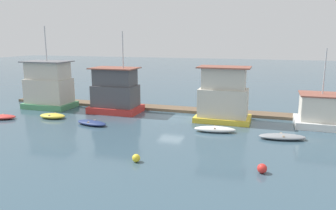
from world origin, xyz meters
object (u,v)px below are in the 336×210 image
Objects in this scene: houseboat_white at (328,112)px; dinghy_navy at (92,123)px; houseboat_red at (115,92)px; mooring_post_far_left at (201,108)px; dinghy_white at (215,129)px; dinghy_yellow at (53,116)px; buoy_red at (262,168)px; dinghy_red at (1,117)px; houseboat_green at (49,86)px; houseboat_yellow at (223,97)px; buoy_yellow at (136,158)px; mooring_post_far_right at (328,117)px; dinghy_grey at (282,137)px.

dinghy_navy is at bearing -164.15° from houseboat_white.
houseboat_red reaches higher than mooring_post_far_left.
houseboat_red is at bearing 158.83° from dinghy_white.
buoy_red is (20.89, -7.95, 0.04)m from dinghy_yellow.
houseboat_red is 2.67× the size of dinghy_red.
mooring_post_far_left is (18.90, 7.98, 0.49)m from dinghy_red.
houseboat_green is 1.07× the size of houseboat_red.
dinghy_yellow is 5.31m from dinghy_navy.
buoy_yellow is (-3.87, -12.67, -2.12)m from houseboat_yellow.
houseboat_green is 17.86m from mooring_post_far_left.
houseboat_white is 13.95m from buoy_red.
dinghy_red is 5.14m from dinghy_yellow.
dinghy_yellow is 27.23m from mooring_post_far_right.
dinghy_red is at bearing 159.23° from buoy_yellow.
dinghy_yellow is at bearing -179.91° from dinghy_white.
houseboat_white is at bearing 45.06° from buoy_yellow.
houseboat_yellow is at bearing 73.03° from buoy_yellow.
dinghy_navy is 2.44× the size of mooring_post_far_left.
mooring_post_far_left is (8.92, 7.25, 0.50)m from dinghy_navy.
houseboat_green is 6.75m from dinghy_red.
houseboat_green reaches higher than dinghy_yellow.
houseboat_yellow reaches higher than buoy_yellow.
mooring_post_far_right is (21.64, 1.53, -1.55)m from houseboat_red.
buoy_yellow is (-8.00, -0.61, -0.03)m from buoy_red.
dinghy_yellow is 16.67m from dinghy_white.
houseboat_yellow is 10.13m from mooring_post_far_right.
buoy_yellow is (-3.78, -8.59, 0.02)m from dinghy_white.
houseboat_yellow reaches higher than mooring_post_far_right.
mooring_post_far_right reaches higher than dinghy_yellow.
houseboat_white is 2.55× the size of dinghy_yellow.
houseboat_yellow reaches higher than dinghy_yellow.
dinghy_yellow is at bearing -136.81° from houseboat_red.
buoy_yellow is (-13.40, -13.42, -1.15)m from houseboat_white.
houseboat_green is 17.32× the size of buoy_yellow.
dinghy_red is 0.84× the size of dinghy_grey.
dinghy_red is 10.00m from dinghy_navy.
buoy_yellow is at bearing -33.62° from dinghy_yellow.
buoy_yellow reaches higher than dinghy_grey.
houseboat_red is 6.99m from dinghy_yellow.
buoy_yellow reaches higher than dinghy_red.
dinghy_grey is (27.02, 1.46, -0.01)m from dinghy_red.
mooring_post_far_right reaches higher than buoy_red.
houseboat_green is 29.87m from houseboat_white.
dinghy_navy is at bearing -140.91° from mooring_post_far_left.
houseboat_yellow is at bearing -0.73° from houseboat_green.
houseboat_green reaches higher than dinghy_red.
dinghy_yellow is (-26.28, -4.86, -1.17)m from houseboat_white.
mooring_post_far_right is (12.42, 0.00, -0.04)m from mooring_post_far_left.
houseboat_red is at bearing 1.53° from houseboat_green.
houseboat_white reaches higher than mooring_post_far_right.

